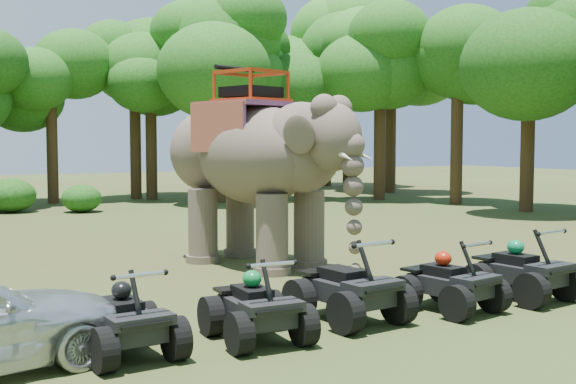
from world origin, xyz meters
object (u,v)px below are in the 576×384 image
at_px(atv_1, 256,298).
at_px(atv_2, 348,279).
at_px(atv_3, 450,275).
at_px(atv_0, 126,311).
at_px(atv_4, 523,263).
at_px(elephant, 255,166).

xyz_separation_m(atv_1, atv_2, (1.79, 0.29, 0.06)).
distance_m(atv_1, atv_3, 3.69).
relative_size(atv_0, atv_4, 0.92).
height_order(elephant, atv_4, elephant).
distance_m(atv_2, atv_3, 1.91).
bearing_deg(atv_1, atv_3, 3.12).
height_order(atv_3, atv_4, atv_4).
height_order(atv_0, atv_1, atv_1).
distance_m(atv_0, atv_2, 3.66).
bearing_deg(atv_0, atv_1, -9.19).
xyz_separation_m(elephant, atv_2, (-1.09, -5.50, -1.63)).
bearing_deg(atv_4, atv_1, 174.25).
xyz_separation_m(atv_0, atv_3, (5.55, -0.14, 0.01)).
bearing_deg(atv_0, atv_2, -1.99).
height_order(elephant, atv_2, elephant).
xyz_separation_m(elephant, atv_3, (0.81, -5.76, -1.69)).
relative_size(elephant, atv_3, 3.28).
relative_size(elephant, atv_2, 3.00).
height_order(atv_0, atv_3, atv_3).
bearing_deg(elephant, atv_1, -134.02).
distance_m(elephant, atv_2, 5.84).
distance_m(elephant, atv_0, 7.55).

